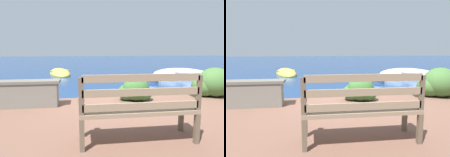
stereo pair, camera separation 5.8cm
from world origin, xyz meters
TOP-DOWN VIEW (x-y plane):
  - ground_plane at (0.00, 0.00)m, footprint 80.00×80.00m
  - park_bench at (-0.28, -2.58)m, footprint 1.54×0.48m
  - stone_wall at (-2.67, -0.63)m, footprint 2.35×0.39m
  - hedge_clump_far_left at (-2.36, -0.31)m, footprint 0.80×0.58m
  - hedge_clump_left at (0.23, -0.44)m, footprint 0.82×0.59m
  - hedge_clump_centre at (2.38, -0.33)m, footprint 1.12×0.80m
  - rowboat_nearest at (4.03, 4.44)m, footprint 3.10×2.93m
  - rowboat_mid at (-2.35, 6.84)m, footprint 1.83×3.05m
  - mooring_buoy at (1.99, 3.29)m, footprint 0.60×0.60m

SIDE VIEW (x-z plane):
  - ground_plane at x=0.00m, z-range 0.00..0.00m
  - rowboat_mid at x=-2.35m, z-range -0.26..0.37m
  - rowboat_nearest at x=4.03m, z-range -0.37..0.51m
  - mooring_buoy at x=1.99m, z-range -0.18..0.37m
  - hedge_clump_far_left at x=-2.36m, z-range 0.18..0.73m
  - hedge_clump_left at x=0.23m, z-range 0.18..0.74m
  - stone_wall at x=-2.67m, z-range 0.22..0.79m
  - hedge_clump_centre at x=2.38m, z-range 0.17..0.93m
  - park_bench at x=-0.28m, z-range 0.24..1.17m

